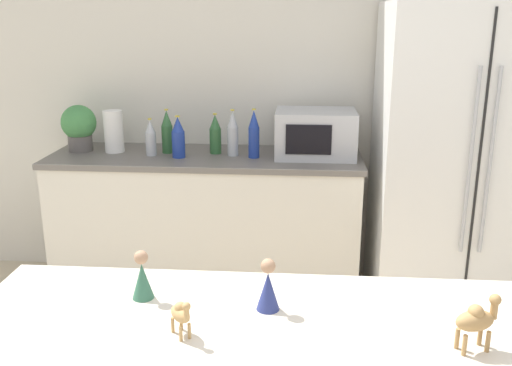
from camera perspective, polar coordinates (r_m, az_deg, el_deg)
wall_back at (r=3.75m, az=2.46°, el=9.46°), size 8.00×0.06×2.55m
back_counter at (r=3.67m, az=-4.92°, el=-3.99°), size 1.92×0.63×0.90m
refrigerator at (r=3.55m, az=19.66°, el=1.98°), size 0.95×0.74×1.81m
potted_plant at (r=3.77m, az=-17.28°, el=5.45°), size 0.22×0.22×0.29m
paper_towel_roll at (r=3.68m, az=-14.05°, el=5.03°), size 0.12×0.12×0.26m
microwave at (r=3.48m, az=5.95°, el=4.95°), size 0.48×0.37×0.28m
back_bottle_0 at (r=3.42m, az=-0.21°, el=4.88°), size 0.07×0.07×0.30m
back_bottle_1 at (r=3.55m, az=-4.09°, el=4.87°), size 0.07×0.07×0.25m
back_bottle_2 at (r=3.48m, az=-2.34°, el=4.95°), size 0.07×0.07×0.28m
back_bottle_3 at (r=3.59m, az=-8.88°, el=5.05°), size 0.07×0.07×0.28m
back_bottle_4 at (r=3.46m, az=-7.78°, el=4.52°), size 0.08×0.08×0.26m
back_bottle_5 at (r=3.55m, az=-10.50°, el=4.46°), size 0.07×0.07×0.23m
camel_figurine at (r=1.51m, az=21.21°, el=-12.58°), size 0.12×0.08×0.14m
camel_figurine_second at (r=1.48m, az=-7.51°, el=-12.79°), size 0.08×0.09×0.11m
wise_man_figurine_crimson at (r=1.69m, az=-11.30°, el=-9.28°), size 0.06×0.06×0.15m
wise_man_figurine_purple at (r=1.59m, az=1.21°, el=-10.44°), size 0.06×0.06×0.15m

